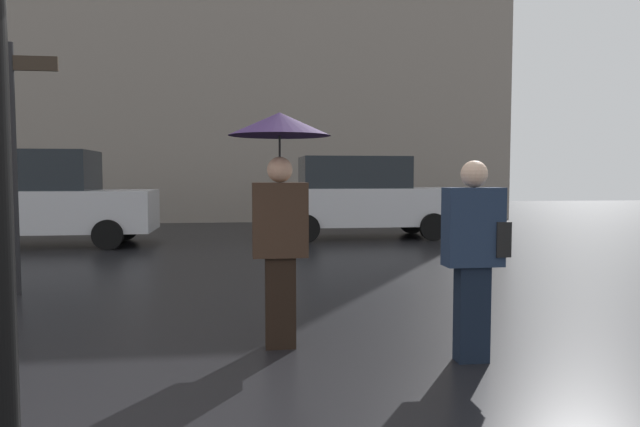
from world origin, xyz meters
TOP-DOWN VIEW (x-y plane):
  - pedestrian_with_umbrella at (0.99, 2.23)m, footprint 0.88×0.88m
  - pedestrian_with_bag at (2.51, 1.64)m, footprint 0.50×0.24m
  - parked_car_left at (3.54, 10.97)m, footprint 4.60×1.89m
  - parked_car_right at (-3.59, 10.29)m, footprint 4.58×1.94m
  - street_signpost at (-2.13, 4.92)m, footprint 1.08×0.08m
  - building_block at (0.00, 17.68)m, footprint 19.79×3.14m

SIDE VIEW (x-z plane):
  - pedestrian_with_bag at x=2.51m, z-range 0.11..1.73m
  - parked_car_left at x=3.54m, z-range 0.01..1.98m
  - parked_car_right at x=-3.59m, z-range -0.01..2.04m
  - pedestrian_with_umbrella at x=0.99m, z-range 0.50..2.55m
  - street_signpost at x=-2.13m, z-range 0.33..3.47m
  - building_block at x=0.00m, z-range 0.00..12.76m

